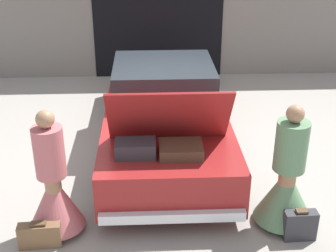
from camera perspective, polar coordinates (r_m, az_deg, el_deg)
name	(u,v)px	position (r m, az deg, el deg)	size (l,w,h in m)	color
ground_plane	(164,144)	(7.60, -0.44, -2.15)	(40.00, 40.00, 0.00)	gray
garage_wall_back	(158,13)	(10.36, -1.23, 13.58)	(12.00, 0.14, 2.80)	slate
car	(164,111)	(7.37, -0.47, 1.86)	(1.82, 4.71, 1.59)	maroon
person_left	(54,191)	(5.56, -13.74, -7.68)	(0.65, 0.65, 1.55)	#997051
person_right	(286,184)	(5.70, 14.23, -6.90)	(0.71, 0.71, 1.55)	#997051
suitcase_beside_left_person	(40,235)	(5.59, -15.35, -12.71)	(0.48, 0.17, 0.32)	brown
suitcase_beside_right_person	(300,225)	(5.69, 15.78, -11.56)	(0.38, 0.15, 0.39)	#2D2D33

